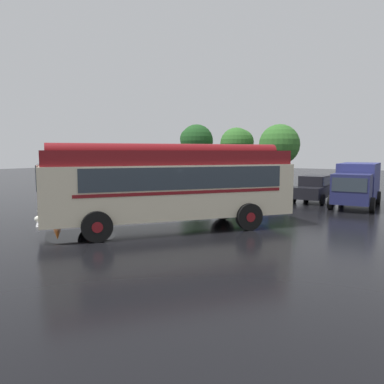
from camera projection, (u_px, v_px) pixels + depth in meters
name	position (u px, v px, depth m)	size (l,w,h in m)	color
ground_plane	(175.00, 227.00, 15.85)	(120.00, 120.00, 0.00)	black
vintage_bus	(171.00, 183.00, 15.21)	(7.84, 9.63, 3.49)	beige
car_near_left	(265.00, 187.00, 24.80)	(2.19, 4.31, 1.66)	navy
car_mid_left	(314.00, 188.00, 23.91)	(2.00, 4.22, 1.66)	black
box_van	(357.00, 183.00, 21.79)	(2.62, 5.88, 2.50)	navy
tree_far_left	(195.00, 141.00, 36.61)	(3.22, 3.22, 5.85)	#4C3823
tree_left_of_centre	(238.00, 143.00, 35.27)	(3.06, 3.00, 5.47)	#4C3823
tree_centre	(279.00, 144.00, 32.30)	(3.51, 3.51, 5.56)	#4C3823
traffic_cone	(57.00, 221.00, 15.76)	(0.36, 0.36, 0.55)	orange
puddle_patch	(82.00, 237.00, 13.99)	(2.53, 2.53, 0.01)	black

